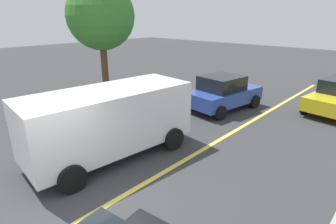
% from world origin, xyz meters
% --- Properties ---
extents(ground_plane, '(80.00, 80.00, 0.00)m').
position_xyz_m(ground_plane, '(0.00, 0.00, 0.00)').
color(ground_plane, '#38383A').
extents(lane_marking_centre, '(28.00, 0.16, 0.01)m').
position_xyz_m(lane_marking_centre, '(3.00, 0.00, 0.01)').
color(lane_marking_centre, '#E0D14C').
extents(white_van, '(5.36, 2.64, 2.20)m').
position_xyz_m(white_van, '(2.19, 1.95, 1.27)').
color(white_van, white).
rests_on(white_van, ground_plane).
extents(car_blue_behind_van, '(4.04, 2.48, 1.65)m').
position_xyz_m(car_blue_behind_van, '(8.69, 1.87, 0.82)').
color(car_blue_behind_van, '#2D479E').
rests_on(car_blue_behind_van, ground_plane).
extents(tree_left_verge, '(3.33, 3.33, 5.99)m').
position_xyz_m(tree_left_verge, '(5.70, 7.22, 4.29)').
color(tree_left_verge, '#513823').
rests_on(tree_left_verge, ground_plane).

